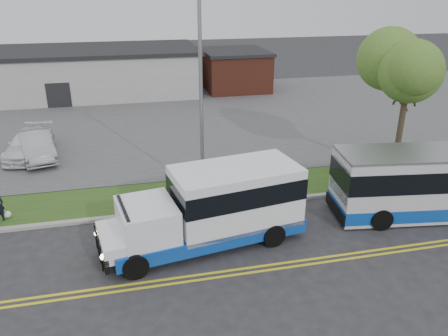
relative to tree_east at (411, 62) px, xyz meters
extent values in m
plane|color=#28282B|center=(-14.00, -3.00, -6.20)|extent=(140.00, 140.00, 0.00)
cube|color=yellow|center=(-14.00, -6.85, -6.20)|extent=(70.00, 0.12, 0.01)
cube|color=yellow|center=(-14.00, -7.15, -6.20)|extent=(70.00, 0.12, 0.01)
cube|color=#9E9B93|center=(-14.00, -1.90, -6.13)|extent=(80.00, 0.30, 0.15)
cube|color=#264B19|center=(-14.00, -0.10, -6.15)|extent=(80.00, 3.30, 0.10)
cube|color=#4C4C4F|center=(-14.00, 14.00, -6.15)|extent=(80.00, 25.00, 0.10)
cube|color=#9E9E99|center=(-20.00, 24.00, -4.20)|extent=(25.00, 10.00, 4.00)
cube|color=black|center=(-20.00, 24.00, -2.03)|extent=(25.40, 10.40, 0.35)
cube|color=black|center=(-20.00, 19.05, -5.10)|extent=(2.00, 0.15, 2.20)
cube|color=brown|center=(-3.50, 23.00, -4.40)|extent=(6.00, 7.00, 3.60)
cube|color=black|center=(-3.50, 23.00, -2.45)|extent=(6.30, 7.30, 0.30)
cylinder|color=#31251A|center=(0.00, 0.00, -3.72)|extent=(0.32, 0.32, 4.76)
ellipsoid|color=#3F6122|center=(0.00, 0.00, 0.02)|extent=(5.20, 5.20, 4.42)
cylinder|color=gray|center=(-11.00, -0.20, -1.35)|extent=(0.18, 0.18, 9.50)
cube|color=#0F42A5|center=(-11.66, -4.74, -5.57)|extent=(8.13, 3.86, 0.57)
cube|color=white|center=(-10.41, -4.54, -4.25)|extent=(5.41, 3.42, 2.41)
cube|color=black|center=(-10.41, -4.54, -3.85)|extent=(5.44, 3.47, 0.86)
cube|color=white|center=(-14.04, -5.13, -4.66)|extent=(2.44, 2.77, 1.38)
cube|color=black|center=(-14.89, -5.27, -4.43)|extent=(0.47, 2.17, 1.03)
cube|color=white|center=(-15.28, -5.34, -5.23)|extent=(1.51, 2.51, 0.63)
cube|color=black|center=(-15.79, -5.42, -5.57)|extent=(0.55, 2.35, 0.57)
sphere|color=#FFD88C|center=(-15.71, -6.28, -5.29)|extent=(0.26, 0.26, 0.23)
sphere|color=#FFD88C|center=(-15.99, -4.58, -5.29)|extent=(0.26, 0.26, 0.23)
cylinder|color=black|center=(-14.63, -6.49, -5.72)|extent=(1.00, 0.47, 0.96)
cylinder|color=black|center=(-15.03, -4.04, -5.72)|extent=(1.00, 0.47, 0.96)
cylinder|color=black|center=(-9.08, -5.58, -5.72)|extent=(1.00, 0.47, 0.96)
cylinder|color=black|center=(-9.48, -3.13, -5.72)|extent=(1.00, 0.47, 0.96)
cube|color=black|center=(-5.49, -4.00, -4.29)|extent=(0.41, 2.31, 1.61)
cube|color=black|center=(-5.56, -3.99, -5.75)|extent=(0.46, 2.51, 0.50)
cylinder|color=black|center=(-4.10, -5.39, -5.72)|extent=(1.00, 0.45, 0.97)
cylinder|color=black|center=(-3.78, -3.04, -5.72)|extent=(1.00, 0.45, 0.97)
imported|color=#A3A4AA|center=(-19.91, 6.68, -5.30)|extent=(2.93, 5.19, 1.62)
imported|color=white|center=(-20.46, 7.30, -5.35)|extent=(2.69, 5.39, 1.50)
sphere|color=white|center=(-20.11, -0.85, -5.94)|extent=(0.32, 0.32, 0.32)
camera|label=1|loc=(-14.45, -19.99, 3.64)|focal=35.00mm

